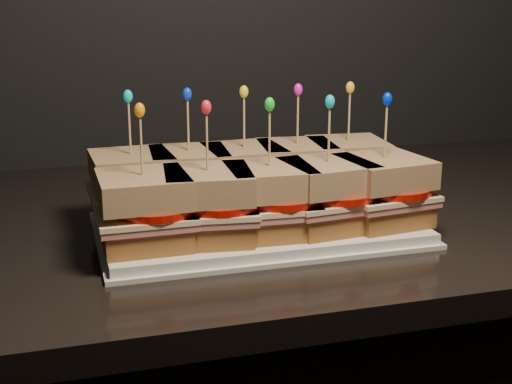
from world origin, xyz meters
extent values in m
cube|color=white|center=(0.50, 1.56, 0.89)|extent=(0.40, 0.25, 0.02)
cube|color=white|center=(0.50, 1.56, 0.88)|extent=(0.41, 0.26, 0.01)
cube|color=brown|center=(0.35, 1.61, 0.91)|extent=(0.10, 0.10, 0.03)
cube|color=#BF6259|center=(0.35, 1.61, 0.93)|extent=(0.11, 0.11, 0.01)
cube|color=beige|center=(0.35, 1.61, 0.93)|extent=(0.12, 0.11, 0.01)
cylinder|color=#B21108|center=(0.36, 1.61, 0.94)|extent=(0.10, 0.10, 0.01)
cube|color=#71350E|center=(0.35, 1.61, 0.96)|extent=(0.11, 0.11, 0.03)
cylinder|color=tan|center=(0.35, 1.61, 1.01)|extent=(0.00, 0.00, 0.09)
ellipsoid|color=#0AB4AA|center=(0.35, 1.61, 1.06)|extent=(0.01, 0.01, 0.02)
cube|color=brown|center=(0.42, 1.61, 0.91)|extent=(0.11, 0.11, 0.03)
cube|color=#BF6259|center=(0.42, 1.61, 0.93)|extent=(0.12, 0.11, 0.01)
cube|color=beige|center=(0.42, 1.61, 0.93)|extent=(0.12, 0.12, 0.01)
cylinder|color=#B21108|center=(0.44, 1.61, 0.94)|extent=(0.10, 0.10, 0.01)
cube|color=#71350E|center=(0.42, 1.61, 0.96)|extent=(0.11, 0.11, 0.03)
cylinder|color=tan|center=(0.42, 1.61, 1.01)|extent=(0.00, 0.00, 0.09)
ellipsoid|color=#0A2CCF|center=(0.42, 1.61, 1.06)|extent=(0.01, 0.01, 0.02)
cube|color=brown|center=(0.50, 1.61, 0.91)|extent=(0.10, 0.10, 0.03)
cube|color=#BF6259|center=(0.50, 1.61, 0.93)|extent=(0.11, 0.11, 0.01)
cube|color=beige|center=(0.50, 1.61, 0.93)|extent=(0.11, 0.11, 0.01)
cylinder|color=#B21108|center=(0.51, 1.61, 0.94)|extent=(0.10, 0.10, 0.01)
cube|color=#71350E|center=(0.50, 1.61, 0.96)|extent=(0.10, 0.10, 0.03)
cylinder|color=tan|center=(0.50, 1.61, 1.01)|extent=(0.00, 0.00, 0.09)
ellipsoid|color=yellow|center=(0.50, 1.61, 1.06)|extent=(0.01, 0.01, 0.02)
cube|color=brown|center=(0.58, 1.61, 0.91)|extent=(0.11, 0.11, 0.03)
cube|color=#BF6259|center=(0.58, 1.61, 0.93)|extent=(0.12, 0.12, 0.01)
cube|color=beige|center=(0.58, 1.61, 0.93)|extent=(0.12, 0.12, 0.01)
cylinder|color=#B21108|center=(0.59, 1.61, 0.94)|extent=(0.10, 0.10, 0.01)
cube|color=#71350E|center=(0.58, 1.61, 0.96)|extent=(0.11, 0.11, 0.03)
cylinder|color=tan|center=(0.58, 1.61, 1.01)|extent=(0.00, 0.00, 0.09)
ellipsoid|color=#D015A1|center=(0.58, 1.61, 1.06)|extent=(0.01, 0.01, 0.02)
cube|color=brown|center=(0.65, 1.61, 0.91)|extent=(0.11, 0.11, 0.03)
cube|color=#BF6259|center=(0.65, 1.61, 0.93)|extent=(0.12, 0.12, 0.01)
cube|color=beige|center=(0.65, 1.61, 0.93)|extent=(0.12, 0.12, 0.01)
cylinder|color=#B21108|center=(0.67, 1.61, 0.94)|extent=(0.10, 0.10, 0.01)
cube|color=#71350E|center=(0.65, 1.61, 0.96)|extent=(0.11, 0.11, 0.03)
cylinder|color=tan|center=(0.65, 1.61, 1.01)|extent=(0.00, 0.00, 0.09)
ellipsoid|color=orange|center=(0.65, 1.61, 1.06)|extent=(0.01, 0.01, 0.02)
cube|color=brown|center=(0.35, 1.50, 0.91)|extent=(0.10, 0.10, 0.03)
cube|color=#BF6259|center=(0.35, 1.50, 0.93)|extent=(0.11, 0.11, 0.01)
cube|color=beige|center=(0.35, 1.50, 0.93)|extent=(0.11, 0.11, 0.01)
cylinder|color=#B21108|center=(0.36, 1.49, 0.94)|extent=(0.10, 0.10, 0.01)
cube|color=#71350E|center=(0.35, 1.50, 0.96)|extent=(0.10, 0.10, 0.03)
cylinder|color=tan|center=(0.35, 1.50, 1.01)|extent=(0.00, 0.00, 0.09)
ellipsoid|color=orange|center=(0.35, 1.50, 1.06)|extent=(0.01, 0.01, 0.02)
cube|color=brown|center=(0.42, 1.50, 0.91)|extent=(0.11, 0.11, 0.03)
cube|color=#BF6259|center=(0.42, 1.50, 0.93)|extent=(0.12, 0.12, 0.01)
cube|color=beige|center=(0.42, 1.50, 0.93)|extent=(0.12, 0.12, 0.01)
cylinder|color=#B21108|center=(0.44, 1.49, 0.94)|extent=(0.10, 0.10, 0.01)
cube|color=#71350E|center=(0.42, 1.50, 0.96)|extent=(0.11, 0.11, 0.03)
cylinder|color=tan|center=(0.42, 1.50, 1.01)|extent=(0.00, 0.00, 0.09)
ellipsoid|color=red|center=(0.42, 1.50, 1.06)|extent=(0.01, 0.01, 0.02)
cube|color=brown|center=(0.50, 1.50, 0.91)|extent=(0.10, 0.10, 0.03)
cube|color=#BF6259|center=(0.50, 1.50, 0.93)|extent=(0.12, 0.11, 0.01)
cube|color=beige|center=(0.50, 1.50, 0.93)|extent=(0.12, 0.11, 0.01)
cylinder|color=#B21108|center=(0.51, 1.49, 0.94)|extent=(0.10, 0.10, 0.01)
cube|color=#71350E|center=(0.50, 1.50, 0.96)|extent=(0.11, 0.11, 0.03)
cylinder|color=tan|center=(0.50, 1.50, 1.01)|extent=(0.00, 0.00, 0.09)
ellipsoid|color=green|center=(0.50, 1.50, 1.06)|extent=(0.01, 0.01, 0.02)
cube|color=brown|center=(0.58, 1.50, 0.91)|extent=(0.11, 0.11, 0.03)
cube|color=#BF6259|center=(0.58, 1.50, 0.93)|extent=(0.12, 0.12, 0.01)
cube|color=beige|center=(0.58, 1.50, 0.93)|extent=(0.12, 0.12, 0.01)
cylinder|color=#B21108|center=(0.59, 1.49, 0.94)|extent=(0.10, 0.10, 0.01)
cube|color=#71350E|center=(0.58, 1.50, 0.96)|extent=(0.11, 0.11, 0.03)
cylinder|color=tan|center=(0.58, 1.50, 1.01)|extent=(0.00, 0.00, 0.09)
ellipsoid|color=#0E9EB6|center=(0.58, 1.50, 1.06)|extent=(0.01, 0.01, 0.02)
cube|color=brown|center=(0.65, 1.50, 0.91)|extent=(0.11, 0.11, 0.03)
cube|color=#BF6259|center=(0.65, 1.50, 0.93)|extent=(0.12, 0.12, 0.01)
cube|color=beige|center=(0.65, 1.50, 0.93)|extent=(0.12, 0.12, 0.01)
cylinder|color=#B21108|center=(0.67, 1.49, 0.94)|extent=(0.10, 0.10, 0.01)
cube|color=#71350E|center=(0.65, 1.50, 0.96)|extent=(0.11, 0.11, 0.03)
cylinder|color=tan|center=(0.65, 1.50, 1.01)|extent=(0.00, 0.00, 0.09)
ellipsoid|color=#0122CC|center=(0.65, 1.50, 1.06)|extent=(0.01, 0.01, 0.02)
camera|label=1|loc=(0.25, 0.70, 1.18)|focal=50.00mm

